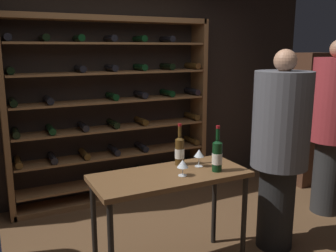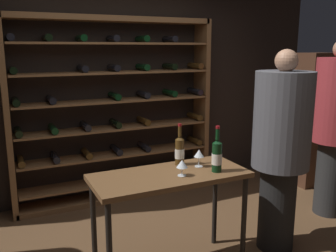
# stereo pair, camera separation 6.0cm
# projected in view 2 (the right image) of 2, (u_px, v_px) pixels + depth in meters

# --- Properties ---
(back_wall) EXTENTS (5.73, 0.10, 2.69)m
(back_wall) POSITION_uv_depth(u_px,v_px,m) (116.00, 88.00, 4.53)
(back_wall) COLOR black
(back_wall) RESTS_ON ground
(wine_rack) EXTENTS (2.42, 0.32, 2.17)m
(wine_rack) POSITION_uv_depth(u_px,v_px,m) (115.00, 111.00, 4.36)
(wine_rack) COLOR brown
(wine_rack) RESTS_ON ground
(tasting_table) EXTENTS (1.25, 0.54, 0.85)m
(tasting_table) POSITION_uv_depth(u_px,v_px,m) (170.00, 185.00, 2.93)
(tasting_table) COLOR brown
(tasting_table) RESTS_ON ground
(person_host_in_suit) EXTENTS (0.50, 0.50, 1.82)m
(person_host_in_suit) POSITION_uv_depth(u_px,v_px,m) (281.00, 144.00, 3.25)
(person_host_in_suit) COLOR black
(person_host_in_suit) RESTS_ON ground
(person_guest_plum_blouse) EXTENTS (0.49, 0.49, 1.91)m
(person_guest_plum_blouse) POSITION_uv_depth(u_px,v_px,m) (336.00, 121.00, 3.95)
(person_guest_plum_blouse) COLOR #292929
(person_guest_plum_blouse) RESTS_ON ground
(display_cabinet) EXTENTS (0.44, 0.36, 1.76)m
(display_cabinet) POSITION_uv_depth(u_px,v_px,m) (312.00, 120.00, 4.89)
(display_cabinet) COLOR #4C2D1E
(display_cabinet) RESTS_ON ground
(wine_bottle_black_capsule) EXTENTS (0.08, 0.08, 0.36)m
(wine_bottle_black_capsule) POSITION_uv_depth(u_px,v_px,m) (180.00, 150.00, 3.10)
(wine_bottle_black_capsule) COLOR #4C3314
(wine_bottle_black_capsule) RESTS_ON tasting_table
(wine_bottle_gold_foil) EXTENTS (0.08, 0.08, 0.37)m
(wine_bottle_gold_foil) POSITION_uv_depth(u_px,v_px,m) (217.00, 155.00, 2.93)
(wine_bottle_gold_foil) COLOR black
(wine_bottle_gold_foil) RESTS_ON tasting_table
(wine_glass_stemmed_right) EXTENTS (0.09, 0.09, 0.13)m
(wine_glass_stemmed_right) POSITION_uv_depth(u_px,v_px,m) (182.00, 164.00, 2.84)
(wine_glass_stemmed_right) COLOR silver
(wine_glass_stemmed_right) RESTS_ON tasting_table
(wine_glass_stemmed_left) EXTENTS (0.08, 0.08, 0.15)m
(wine_glass_stemmed_left) POSITION_uv_depth(u_px,v_px,m) (199.00, 154.00, 3.05)
(wine_glass_stemmed_left) COLOR silver
(wine_glass_stemmed_left) RESTS_ON tasting_table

